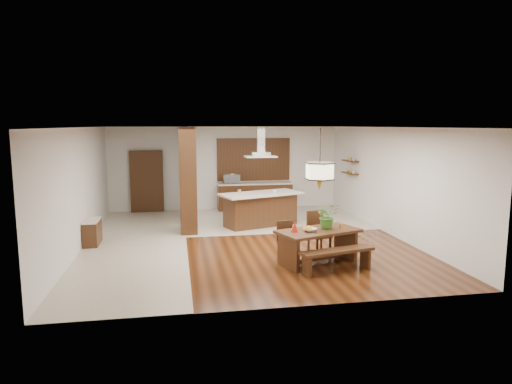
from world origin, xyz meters
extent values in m
plane|color=#351909|center=(0.00, 0.00, 0.00)|extent=(9.00, 9.00, 0.00)
cube|color=white|center=(0.00, 0.00, 2.90)|extent=(8.00, 9.00, 0.04)
cube|color=silver|center=(0.00, 4.50, 1.45)|extent=(8.00, 0.04, 2.90)
cube|color=silver|center=(0.00, -4.50, 1.45)|extent=(8.00, 0.04, 2.90)
cube|color=silver|center=(-4.00, 0.00, 1.45)|extent=(0.04, 9.00, 2.90)
cube|color=silver|center=(4.00, 0.00, 1.45)|extent=(0.04, 9.00, 2.90)
cube|color=beige|center=(-2.75, 0.00, 0.01)|extent=(2.50, 9.00, 0.01)
cube|color=beige|center=(1.25, 2.50, 0.01)|extent=(5.50, 4.00, 0.01)
cube|color=#402210|center=(0.00, 0.00, 2.88)|extent=(8.00, 9.00, 0.02)
cube|color=black|center=(-1.40, 1.20, 1.45)|extent=(0.45, 1.00, 2.90)
cube|color=silver|center=(-1.40, 3.30, 1.45)|extent=(0.18, 2.40, 2.90)
cube|color=black|center=(-3.81, 0.20, 0.32)|extent=(0.37, 0.88, 0.63)
cube|color=black|center=(-2.70, 4.40, 1.05)|extent=(1.10, 0.20, 2.10)
cube|color=black|center=(1.00, 4.20, 0.45)|extent=(2.60, 0.60, 0.90)
cube|color=silver|center=(1.00, 4.20, 0.92)|extent=(2.60, 0.62, 0.05)
cube|color=#9E592F|center=(1.00, 4.46, 1.75)|extent=(2.60, 0.08, 1.50)
cube|color=black|center=(3.87, 2.60, 1.40)|extent=(0.26, 0.90, 0.04)
cube|color=black|center=(3.87, 2.60, 1.80)|extent=(0.26, 0.90, 0.04)
cube|color=black|center=(1.26, -2.25, 0.70)|extent=(1.95, 1.41, 0.06)
cube|color=black|center=(0.54, -2.51, 0.34)|extent=(0.31, 0.69, 0.67)
cube|color=black|center=(1.98, -2.00, 0.34)|extent=(0.31, 0.69, 0.67)
imported|color=#397226|center=(1.49, -2.13, 1.00)|extent=(0.58, 0.54, 0.54)
imported|color=beige|center=(1.04, -2.35, 0.77)|extent=(0.33, 0.33, 0.07)
cone|color=red|center=(0.71, -2.33, 0.85)|extent=(0.15, 0.15, 0.23)
cylinder|color=gold|center=(1.79, -2.17, 0.78)|extent=(0.08, 0.08, 0.10)
cube|color=black|center=(0.72, 1.59, 0.47)|extent=(2.22, 1.43, 0.94)
cube|color=silver|center=(0.72, 1.54, 0.96)|extent=(2.60, 1.77, 0.05)
imported|color=silver|center=(1.11, 1.47, 1.03)|extent=(0.12, 0.12, 0.09)
imported|color=#B8BBBF|center=(0.18, 4.19, 1.10)|extent=(0.56, 0.39, 0.31)
camera|label=1|loc=(-1.72, -11.42, 2.97)|focal=32.00mm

